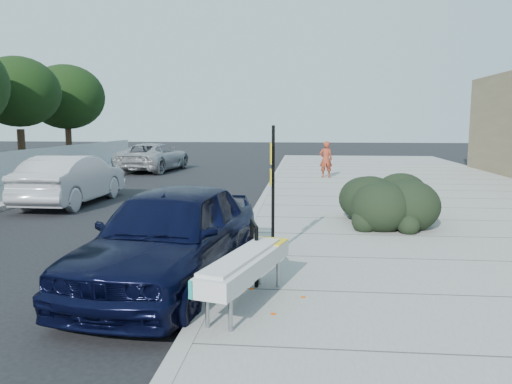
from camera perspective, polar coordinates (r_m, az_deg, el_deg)
ground at (r=9.92m, az=-2.77°, el=-7.98°), size 120.00×120.00×0.00m
sidewalk_near at (r=15.28m, az=21.44°, el=-2.58°), size 11.20×50.00×0.15m
curb_near at (r=14.75m, az=0.02°, el=-2.35°), size 0.22×50.00×0.17m
curb_far at (r=17.42m, az=-27.19°, el=-1.64°), size 0.22×50.00×0.17m
tree_far_e at (r=27.28m, az=-25.54°, el=10.26°), size 4.00×4.00×5.90m
tree_far_f at (r=31.68m, az=-20.84°, el=10.09°), size 4.40×4.40×6.07m
bench at (r=7.09m, az=-1.11°, el=-8.42°), size 1.13×2.44×0.72m
bike_rack at (r=8.12m, az=-0.21°, el=-6.15°), size 0.19×0.66×0.98m
sign_post at (r=9.60m, az=1.87°, el=1.14°), size 0.11×0.29×2.52m
hedge at (r=13.72m, az=14.96°, el=-0.28°), size 3.00×3.99×1.34m
sedan_navy at (r=8.41m, az=-9.74°, el=-4.96°), size 2.67×5.27×1.72m
wagon_silver at (r=17.80m, az=-20.26°, el=1.35°), size 1.84×5.05×1.65m
suv_silver at (r=28.77m, az=-11.60°, el=3.93°), size 3.21×5.91×1.57m
pedestrian at (r=23.73m, az=7.99°, el=3.72°), size 0.68×0.51×1.70m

